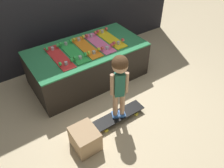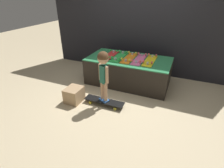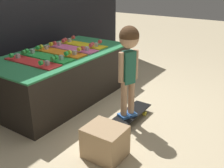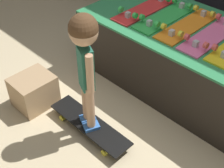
# 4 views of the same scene
# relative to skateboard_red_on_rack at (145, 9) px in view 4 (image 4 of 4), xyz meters

# --- Properties ---
(ground_plane) EXTENTS (16.00, 16.00, 0.00)m
(ground_plane) POSITION_rel_skateboard_red_on_rack_xyz_m (0.48, -0.59, -0.63)
(ground_plane) COLOR beige
(display_rack) EXTENTS (1.88, 0.99, 0.61)m
(display_rack) POSITION_rel_skateboard_red_on_rack_xyz_m (0.48, 0.02, -0.32)
(display_rack) COLOR black
(display_rack) RESTS_ON ground_plane
(skateboard_red_on_rack) EXTENTS (0.20, 0.74, 0.09)m
(skateboard_red_on_rack) POSITION_rel_skateboard_red_on_rack_xyz_m (0.00, 0.00, 0.00)
(skateboard_red_on_rack) COLOR red
(skateboard_red_on_rack) RESTS_ON display_rack
(skateboard_green_on_rack) EXTENTS (0.20, 0.74, 0.09)m
(skateboard_green_on_rack) POSITION_rel_skateboard_red_on_rack_xyz_m (0.24, 0.02, 0.00)
(skateboard_green_on_rack) COLOR green
(skateboard_green_on_rack) RESTS_ON display_rack
(skateboard_orange_on_rack) EXTENTS (0.20, 0.74, 0.09)m
(skateboard_orange_on_rack) POSITION_rel_skateboard_red_on_rack_xyz_m (0.48, 0.02, 0.00)
(skateboard_orange_on_rack) COLOR orange
(skateboard_orange_on_rack) RESTS_ON display_rack
(skateboard_pink_on_rack) EXTENTS (0.20, 0.74, 0.09)m
(skateboard_pink_on_rack) POSITION_rel_skateboard_red_on_rack_xyz_m (0.71, 0.02, 0.00)
(skateboard_pink_on_rack) COLOR pink
(skateboard_pink_on_rack) RESTS_ON display_rack
(skateboard_on_floor) EXTENTS (0.80, 0.20, 0.09)m
(skateboard_on_floor) POSITION_rel_skateboard_red_on_rack_xyz_m (0.35, -1.06, -0.55)
(skateboard_on_floor) COLOR black
(skateboard_on_floor) RESTS_ON ground_plane
(child) EXTENTS (0.22, 0.20, 0.99)m
(child) POSITION_rel_skateboard_red_on_rack_xyz_m (0.35, -1.06, 0.16)
(child) COLOR #3870C6
(child) RESTS_ON skateboard_on_floor
(storage_box) EXTENTS (0.30, 0.35, 0.30)m
(storage_box) POSITION_rel_skateboard_red_on_rack_xyz_m (-0.26, -1.18, -0.48)
(storage_box) COLOR tan
(storage_box) RESTS_ON ground_plane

